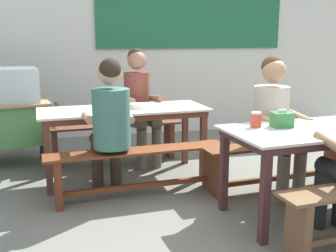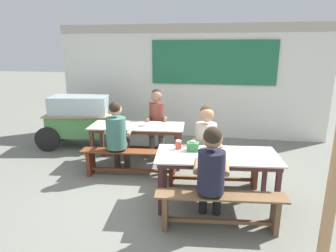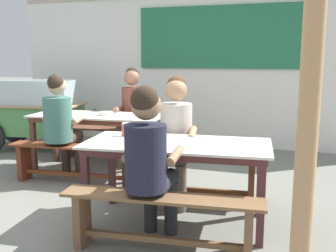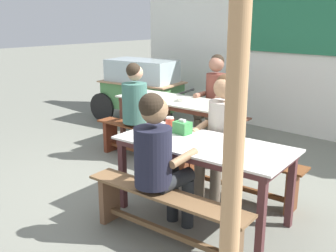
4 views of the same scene
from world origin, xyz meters
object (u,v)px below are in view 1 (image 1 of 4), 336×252
Objects in this scene: bench_near_back at (279,160)px; person_right_near_table at (275,116)px; person_left_back_turned at (110,120)px; bench_far_back at (114,137)px; tissue_box at (282,120)px; soup_bowl at (138,106)px; dining_table_near at (324,136)px; condiment_jar at (256,120)px; bench_far_front at (138,167)px; person_center_facing at (139,99)px; dining_table_far at (124,116)px.

person_right_near_table reaches higher than bench_near_back.
person_left_back_turned is (-1.48, 0.22, -0.01)m from person_right_near_table.
bench_far_back is 10.19× the size of tissue_box.
dining_table_near is at bearing -43.01° from soup_bowl.
condiment_jar is at bearing -60.42° from bench_far_back.
bench_far_front is (0.09, -1.17, -0.00)m from bench_far_back.
person_center_facing reaches higher than bench_near_back.
dining_table_far is 1.08× the size of bench_far_back.
person_right_near_table is at bearing 108.68° from dining_table_near.
bench_far_front is at bearing 176.04° from bench_near_back.
dining_table_far is 0.59m from person_center_facing.
condiment_jar is (1.11, -0.59, 0.07)m from person_left_back_turned.
dining_table_far is 1.36× the size of person_right_near_table.
bench_far_front is at bearing -99.46° from soup_bowl.
person_right_near_table is at bearing -7.84° from bench_far_front.
tissue_box is at bearing -28.50° from bench_far_front.
person_right_near_table is at bearing -44.94° from bench_far_back.
bench_far_front is 1.31× the size of person_left_back_turned.
tissue_box is at bearing 165.31° from dining_table_near.
dining_table_far is at bearing 139.30° from dining_table_near.
person_left_back_turned is 1.47m from tissue_box.
dining_table_near is 1.04× the size of bench_far_back.
person_right_near_table reaches higher than bench_far_front.
dining_table_far is at bearing 170.30° from soup_bowl.
bench_far_back is 1.26× the size of person_right_near_table.
person_left_back_turned reaches higher than tissue_box.
bench_near_back is 9.09× the size of soup_bowl.
dining_table_near is 1.27× the size of person_center_facing.
person_left_back_turned is 8.05× the size of tissue_box.
soup_bowl is at bearing 147.64° from person_right_near_table.
condiment_jar is (0.68, -1.66, 0.05)m from person_center_facing.
condiment_jar is 0.73× the size of soup_bowl.
dining_table_near is (1.47, -1.26, 0.00)m from dining_table_far.
condiment_jar reaches higher than bench_far_back.
bench_near_back is at bearing 43.39° from condiment_jar.
bench_far_back is at bearing 129.36° from dining_table_near.
condiment_jar is (0.93, -1.13, 0.14)m from dining_table_far.
person_right_near_table is at bearing -8.29° from person_left_back_turned.
condiment_jar reaches higher than dining_table_far.
condiment_jar is at bearing -54.63° from soup_bowl.
person_center_facing is (-1.16, 1.21, 0.46)m from bench_near_back.
soup_bowl reaches higher than bench_near_back.
bench_near_back is at bearing -46.22° from person_center_facing.
bench_near_back is at bearing -3.96° from bench_far_front.
person_right_near_table is 1.50m from person_left_back_turned.
person_center_facing reaches higher than person_right_near_table.
dining_table_near is 0.57m from condiment_jar.
bench_far_front is 1.22m from person_center_facing.
dining_table_near is 1.31× the size of person_right_near_table.
dining_table_near is 1.81m from person_left_back_turned.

